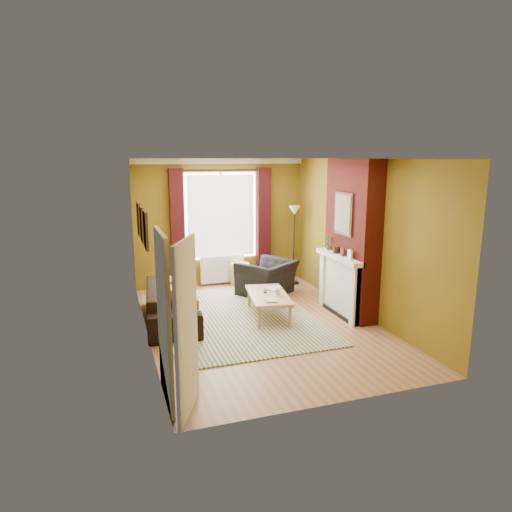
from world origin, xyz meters
The scene contains 12 objects.
ground centered at (0.00, 0.00, 0.00)m, with size 5.50×5.50×0.00m, color #8C603F.
room_walls centered at (0.63, 0.28, 1.38)m, with size 3.82×5.54×2.83m.
striped_rug centered at (-0.30, 0.45, 0.01)m, with size 2.68×3.69×0.02m.
sofa centered at (-1.42, 0.64, 0.32)m, with size 2.19×0.86×0.64m, color black.
armchair centered at (0.70, 1.61, 0.35)m, with size 1.09×0.95×0.71m, color black.
coffee_table centered at (0.24, 0.27, 0.39)m, with size 0.86×1.40×0.44m.
wicker_stool centered at (0.34, 2.40, 0.26)m, with size 0.52×0.52×0.52m.
floor_lamp centered at (1.55, 2.21, 1.40)m, with size 0.29×0.29×1.77m.
book_a centered at (0.06, -0.09, 0.45)m, with size 0.19×0.25×0.02m, color #999999.
book_b centered at (0.37, 0.61, 0.45)m, with size 0.21×0.29×0.02m, color #999999.
mug centered at (0.38, 0.18, 0.49)m, with size 0.11×0.11×0.10m, color #999999.
tv_remote centered at (0.23, 0.41, 0.45)m, with size 0.11×0.18×0.02m.
Camera 1 is at (-2.44, -7.06, 2.83)m, focal length 32.00 mm.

